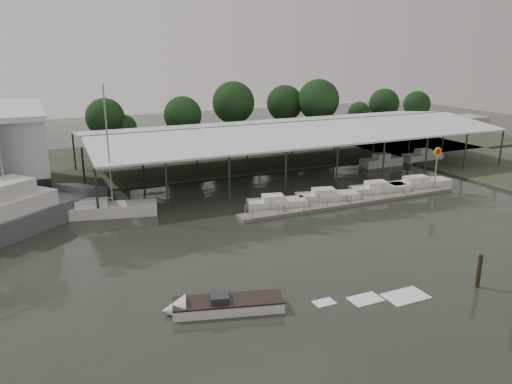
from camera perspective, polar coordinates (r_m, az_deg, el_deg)
name	(u,v)px	position (r m, az deg, el deg)	size (l,w,h in m)	color
ground	(275,259)	(42.27, 2.19, -7.61)	(200.00, 200.00, 0.00)	#252A22
land_strip_far	(155,160)	(80.25, -11.52, 3.63)	(140.00, 30.00, 0.30)	#3C4130
covered_boat_shed	(293,127)	(72.24, 4.25, 7.41)	(58.24, 24.00, 6.96)	silver
floating_dock	(353,202)	(57.65, 11.03, -1.13)	(28.00, 2.00, 1.40)	slate
shell_fuel_sign	(437,160)	(64.34, 19.97, 3.41)	(1.10, 0.18, 5.55)	gray
distant_commercial_buildings	(430,124)	(111.23, 19.32, 7.38)	(22.00, 8.00, 4.00)	gray
grey_trawler	(20,214)	(53.34, -25.35, -2.29)	(17.57, 15.35, 8.84)	#575B61
white_sailboat	(107,210)	(54.83, -16.71, -1.93)	(10.36, 4.77, 13.86)	silver
speedboat_underway	(218,306)	(34.35, -4.32, -12.84)	(18.68, 6.86, 2.00)	silver
moored_cruiser_0	(276,204)	(54.72, 2.33, -1.33)	(6.78, 3.61, 1.70)	silver
moored_cruiser_1	(327,197)	(57.72, 8.07, -0.55)	(7.48, 3.88, 1.70)	silver
moored_cruiser_2	(379,189)	(62.03, 13.85, 0.31)	(7.40, 3.21, 1.70)	silver
moored_cruiser_3	(418,184)	(65.75, 18.04, 0.87)	(8.72, 2.91, 1.70)	silver
horizon_tree_line	(276,106)	(93.37, 2.28, 9.75)	(69.55, 11.87, 11.57)	black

